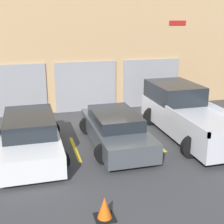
{
  "coord_description": "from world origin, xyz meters",
  "views": [
    {
      "loc": [
        -2.92,
        -11.74,
        4.48
      ],
      "look_at": [
        0.0,
        -1.1,
        1.1
      ],
      "focal_mm": 50.0,
      "sensor_mm": 36.0,
      "label": 1
    }
  ],
  "objects_px": {
    "pickup_truck": "(186,114)",
    "sedan_side": "(115,129)",
    "sedan_white": "(30,136)",
    "traffic_cone": "(105,209)"
  },
  "relations": [
    {
      "from": "pickup_truck",
      "to": "sedan_side",
      "type": "distance_m",
      "value": 3.01
    },
    {
      "from": "pickup_truck",
      "to": "sedan_white",
      "type": "xyz_separation_m",
      "value": [
        -5.97,
        -0.33,
        -0.2
      ]
    },
    {
      "from": "pickup_truck",
      "to": "traffic_cone",
      "type": "xyz_separation_m",
      "value": [
        -4.43,
        -4.48,
        -0.58
      ]
    },
    {
      "from": "sedan_white",
      "to": "traffic_cone",
      "type": "relative_size",
      "value": 8.44
    },
    {
      "from": "pickup_truck",
      "to": "sedan_white",
      "type": "height_order",
      "value": "pickup_truck"
    },
    {
      "from": "sedan_white",
      "to": "traffic_cone",
      "type": "bearing_deg",
      "value": -69.59
    },
    {
      "from": "sedan_side",
      "to": "traffic_cone",
      "type": "relative_size",
      "value": 8.03
    },
    {
      "from": "pickup_truck",
      "to": "sedan_side",
      "type": "xyz_separation_m",
      "value": [
        -2.98,
        -0.34,
        -0.25
      ]
    },
    {
      "from": "sedan_white",
      "to": "pickup_truck",
      "type": "bearing_deg",
      "value": 3.16
    },
    {
      "from": "sedan_side",
      "to": "traffic_cone",
      "type": "distance_m",
      "value": 4.4
    }
  ]
}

